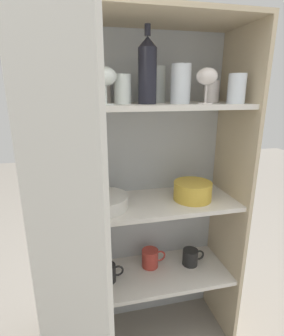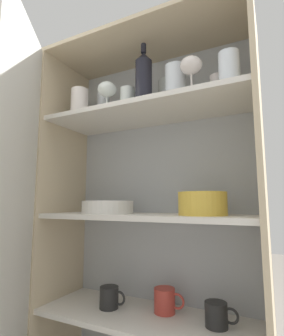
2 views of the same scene
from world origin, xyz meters
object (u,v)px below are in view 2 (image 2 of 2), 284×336
at_px(plate_stack_white, 108,207).
at_px(mixing_bowl_large, 202,203).
at_px(wine_bottle, 144,79).
at_px(coffee_mug_primary, 110,297).

relative_size(plate_stack_white, mixing_bowl_large, 1.28).
xyz_separation_m(wine_bottle, plate_stack_white, (-0.19, 0.03, -0.53)).
height_order(plate_stack_white, mixing_bowl_large, mixing_bowl_large).
relative_size(wine_bottle, coffee_mug_primary, 2.42).
bearing_deg(plate_stack_white, coffee_mug_primary, 33.11).
relative_size(wine_bottle, plate_stack_white, 1.26).
distance_m(plate_stack_white, mixing_bowl_large, 0.41).
bearing_deg(coffee_mug_primary, mixing_bowl_large, -1.70).
bearing_deg(wine_bottle, plate_stack_white, 170.93).
distance_m(mixing_bowl_large, coffee_mug_primary, 0.56).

